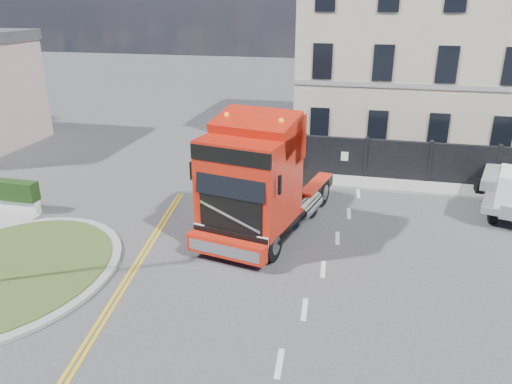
# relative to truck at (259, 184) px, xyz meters

# --- Properties ---
(ground) EXTENTS (120.00, 120.00, 0.00)m
(ground) POSITION_rel_truck_xyz_m (-0.29, -1.67, -2.04)
(ground) COLOR #424244
(ground) RESTS_ON ground
(traffic_island) EXTENTS (6.80, 6.80, 0.17)m
(traffic_island) POSITION_rel_truck_xyz_m (-7.29, -4.67, -1.96)
(traffic_island) COLOR gray
(traffic_island) RESTS_ON ground
(hoarding_fence) EXTENTS (18.80, 0.25, 2.00)m
(hoarding_fence) POSITION_rel_truck_xyz_m (6.26, 7.33, -1.04)
(hoarding_fence) COLOR black
(hoarding_fence) RESTS_ON ground
(georgian_building) EXTENTS (12.30, 10.30, 12.80)m
(georgian_building) POSITION_rel_truck_xyz_m (5.71, 14.83, 3.73)
(georgian_building) COLOR beige
(georgian_building) RESTS_ON ground
(pavement_far) EXTENTS (20.00, 1.60, 0.12)m
(pavement_far) POSITION_rel_truck_xyz_m (5.71, 6.43, -1.98)
(pavement_far) COLOR gray
(pavement_far) RESTS_ON ground
(truck) EXTENTS (4.34, 8.02, 4.55)m
(truck) POSITION_rel_truck_xyz_m (0.00, 0.00, 0.00)
(truck) COLOR black
(truck) RESTS_ON ground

